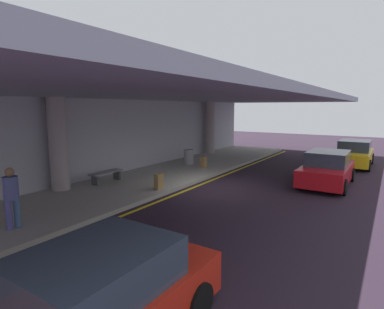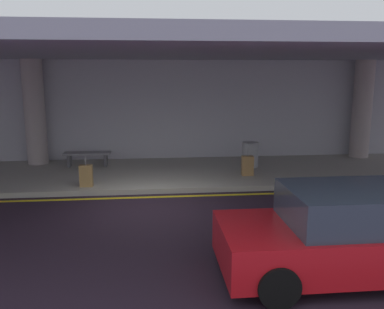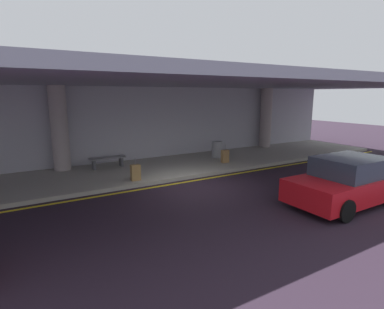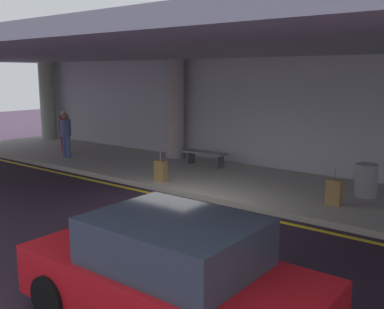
{
  "view_description": "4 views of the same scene",
  "coord_description": "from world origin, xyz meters",
  "views": [
    {
      "loc": [
        -11.29,
        -6.27,
        3.4
      ],
      "look_at": [
        1.2,
        1.83,
        1.14
      ],
      "focal_mm": 29.04,
      "sensor_mm": 36.0,
      "label": 1
    },
    {
      "loc": [
        0.06,
        -10.08,
        3.35
      ],
      "look_at": [
        1.33,
        2.66,
        0.78
      ],
      "focal_mm": 38.36,
      "sensor_mm": 36.0,
      "label": 2
    },
    {
      "loc": [
        -5.7,
        -9.41,
        3.4
      ],
      "look_at": [
        0.91,
        1.82,
        0.84
      ],
      "focal_mm": 28.43,
      "sensor_mm": 36.0,
      "label": 3
    },
    {
      "loc": [
        6.73,
        -8.04,
        3.28
      ],
      "look_at": [
        -0.81,
        1.66,
        1.04
      ],
      "focal_mm": 41.8,
      "sensor_mm": 36.0,
      "label": 4
    }
  ],
  "objects": [
    {
      "name": "terminal_back_wall",
      "position": [
        0.0,
        5.35,
        1.9
      ],
      "size": [
        26.0,
        0.3,
        3.8
      ],
      "primitive_type": "cube",
      "color": "#ACABB6",
      "rests_on": "ground"
    },
    {
      "name": "suitcase_upright_secondary",
      "position": [
        -1.82,
        1.47,
        0.46
      ],
      "size": [
        0.36,
        0.22,
        0.9
      ],
      "rotation": [
        0.0,
        0.0,
        0.25
      ],
      "color": "olive",
      "rests_on": "sidewalk"
    },
    {
      "name": "sidewalk",
      "position": [
        0.0,
        3.1,
        0.07
      ],
      "size": [
        26.0,
        4.2,
        0.15
      ],
      "primitive_type": "cube",
      "color": "#A09E92",
      "rests_on": "ground"
    },
    {
      "name": "suitcase_upright_primary",
      "position": [
        3.05,
        2.27,
        0.46
      ],
      "size": [
        0.36,
        0.22,
        0.9
      ],
      "rotation": [
        0.0,
        0.0,
        -0.49
      ],
      "color": "olive",
      "rests_on": "sidewalk"
    },
    {
      "name": "car_red_no2",
      "position": [
        3.21,
        -3.97,
        0.71
      ],
      "size": [
        4.1,
        1.92,
        1.5
      ],
      "rotation": [
        0.0,
        0.0,
        0.05
      ],
      "color": "red",
      "rests_on": "ground"
    },
    {
      "name": "ground_plane",
      "position": [
        0.0,
        0.0,
        0.0
      ],
      "size": [
        60.0,
        60.0,
        0.0
      ],
      "primitive_type": "plane",
      "color": "#271B28"
    },
    {
      "name": "bench_metal",
      "position": [
        -2.17,
        4.12,
        0.5
      ],
      "size": [
        1.6,
        0.5,
        0.48
      ],
      "color": "slate",
      "rests_on": "sidewalk"
    },
    {
      "name": "lane_stripe_yellow",
      "position": [
        0.0,
        0.72,
        0.0
      ],
      "size": [
        26.0,
        0.14,
        0.01
      ],
      "primitive_type": "cube",
      "color": "yellow",
      "rests_on": "ground"
    },
    {
      "name": "support_column_center",
      "position": [
        8.0,
        4.72,
        1.97
      ],
      "size": [
        0.71,
        0.71,
        3.65
      ],
      "primitive_type": "cylinder",
      "color": "#A59696",
      "rests_on": "sidewalk"
    },
    {
      "name": "trash_bin_steel",
      "position": [
        3.42,
        3.49,
        0.57
      ],
      "size": [
        0.56,
        0.56,
        0.85
      ],
      "primitive_type": "cylinder",
      "color": "gray",
      "rests_on": "sidewalk"
    },
    {
      "name": "support_column_left_mid",
      "position": [
        -4.0,
        4.72,
        1.97
      ],
      "size": [
        0.71,
        0.71,
        3.65
      ],
      "primitive_type": "cylinder",
      "color": "#A49897",
      "rests_on": "sidewalk"
    },
    {
      "name": "ceiling_overhang",
      "position": [
        0.0,
        2.6,
        3.95
      ],
      "size": [
        28.0,
        13.2,
        0.3
      ],
      "primitive_type": "cube",
      "color": "#8B8DA0",
      "rests_on": "support_column_far_left"
    }
  ]
}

